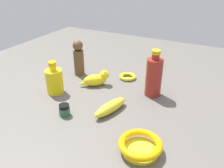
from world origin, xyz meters
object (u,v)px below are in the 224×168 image
object	(u,v)px
bowl	(140,146)
banana	(111,107)
person_figure_adult	(79,58)
cat_figurine	(97,79)
bangle	(128,77)
nail_polish_jar	(64,110)
bottle_tall	(154,76)
bottle_short	(54,81)

from	to	relation	value
bowl	banana	distance (m)	0.25
person_figure_adult	cat_figurine	bearing A→B (deg)	-24.03
cat_figurine	bangle	world-z (taller)	cat_figurine
cat_figurine	person_figure_adult	bearing A→B (deg)	155.97
nail_polish_jar	banana	distance (m)	0.19
person_figure_adult	bangle	xyz separation A→B (m)	(0.26, 0.08, -0.09)
cat_figurine	bangle	bearing A→B (deg)	53.37
bottle_tall	bangle	size ratio (longest dim) A/B	2.45
bottle_short	bowl	bearing A→B (deg)	-20.06
bottle_short	cat_figurine	bearing A→B (deg)	47.34
bottle_short	cat_figurine	distance (m)	0.21
cat_figurine	banana	bearing A→B (deg)	-46.27
bowl	bottle_tall	distance (m)	0.39
bottle_short	person_figure_adult	bearing A→B (deg)	93.25
bottle_short	bottle_tall	xyz separation A→B (m)	(0.42, 0.19, 0.03)
bottle_tall	cat_figurine	distance (m)	0.29
bottle_short	nail_polish_jar	size ratio (longest dim) A/B	3.29
banana	bangle	world-z (taller)	banana
bottle_short	bangle	bearing A→B (deg)	50.14
nail_polish_jar	bangle	distance (m)	0.44
nail_polish_jar	person_figure_adult	distance (m)	0.40
banana	cat_figurine	world-z (taller)	cat_figurine
banana	nail_polish_jar	bearing A→B (deg)	138.92
bowl	bottle_tall	world-z (taller)	bottle_tall
banana	bottle_tall	size ratio (longest dim) A/B	0.80
bottle_short	bottle_tall	world-z (taller)	bottle_tall
nail_polish_jar	cat_figurine	bearing A→B (deg)	92.72
bangle	bowl	bearing A→B (deg)	-61.90
banana	cat_figurine	distance (m)	0.25
nail_polish_jar	cat_figurine	xyz separation A→B (m)	(-0.01, 0.28, 0.01)
bowl	bottle_tall	xyz separation A→B (m)	(-0.08, 0.38, 0.07)
nail_polish_jar	bangle	world-z (taller)	nail_polish_jar
bottle_short	bangle	distance (m)	0.39
bottle_tall	cat_figurine	world-z (taller)	bottle_tall
banana	person_figure_adult	distance (m)	0.42
bottle_short	bowl	size ratio (longest dim) A/B	1.08
bottle_tall	bottle_short	bearing A→B (deg)	-155.45
bottle_tall	bowl	bearing A→B (deg)	-77.47
bowl	cat_figurine	xyz separation A→B (m)	(-0.37, 0.34, 0.01)
person_figure_adult	bowl	bearing A→B (deg)	-38.09
nail_polish_jar	person_figure_adult	world-z (taller)	person_figure_adult
bowl	banana	bearing A→B (deg)	140.63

